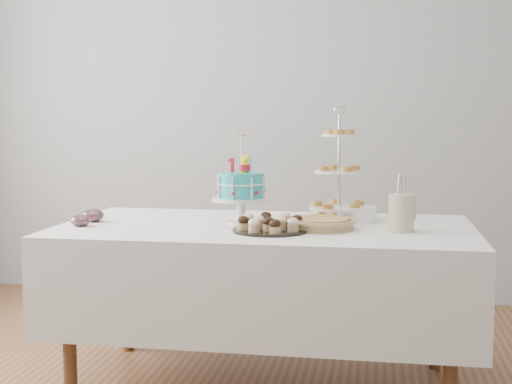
% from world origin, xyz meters
% --- Properties ---
extents(walls, '(5.04, 4.04, 2.70)m').
position_xyz_m(walls, '(0.00, 0.00, 1.35)').
color(walls, '#ABAEB1').
rests_on(walls, floor).
extents(table, '(1.92, 1.02, 0.77)m').
position_xyz_m(table, '(0.00, 0.30, 0.54)').
color(table, white).
rests_on(table, floor).
extents(birthday_cake, '(0.27, 0.27, 0.42)m').
position_xyz_m(birthday_cake, '(-0.12, 0.31, 0.88)').
color(birthday_cake, white).
rests_on(birthday_cake, table).
extents(cupcake_tray, '(0.33, 0.33, 0.08)m').
position_xyz_m(cupcake_tray, '(0.05, 0.12, 0.81)').
color(cupcake_tray, black).
rests_on(cupcake_tray, table).
extents(pie, '(0.32, 0.32, 0.05)m').
position_xyz_m(pie, '(0.26, 0.24, 0.80)').
color(pie, tan).
rests_on(pie, table).
extents(tiered_stand, '(0.29, 0.29, 0.57)m').
position_xyz_m(tiered_stand, '(0.33, 0.52, 1.01)').
color(tiered_stand, silver).
rests_on(tiered_stand, table).
extents(plate_stack, '(0.19, 0.19, 0.07)m').
position_xyz_m(plate_stack, '(0.42, 0.49, 0.81)').
color(plate_stack, white).
rests_on(plate_stack, table).
extents(pastry_plate, '(0.27, 0.27, 0.04)m').
position_xyz_m(pastry_plate, '(0.30, 0.70, 0.79)').
color(pastry_plate, white).
rests_on(pastry_plate, table).
extents(jam_bowl_a, '(0.09, 0.09, 0.06)m').
position_xyz_m(jam_bowl_a, '(-0.84, 0.13, 0.80)').
color(jam_bowl_a, silver).
rests_on(jam_bowl_a, table).
extents(jam_bowl_b, '(0.11, 0.11, 0.06)m').
position_xyz_m(jam_bowl_b, '(-0.84, 0.27, 0.80)').
color(jam_bowl_b, silver).
rests_on(jam_bowl_b, table).
extents(utensil_pitcher, '(0.12, 0.11, 0.25)m').
position_xyz_m(utensil_pitcher, '(0.62, 0.22, 0.86)').
color(utensil_pitcher, beige).
rests_on(utensil_pitcher, table).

